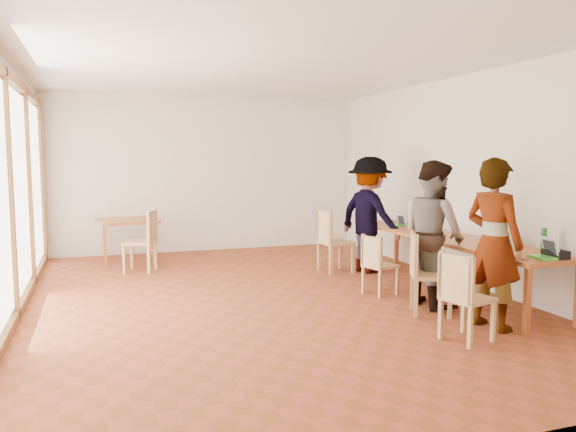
% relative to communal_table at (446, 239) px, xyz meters
% --- Properties ---
extents(ground, '(8.00, 8.00, 0.00)m').
position_rel_communal_table_xyz_m(ground, '(-2.50, 0.33, -0.70)').
color(ground, '#943E23').
rests_on(ground, ground).
extents(wall_back, '(6.00, 0.10, 3.00)m').
position_rel_communal_table_xyz_m(wall_back, '(-2.50, 4.33, 0.80)').
color(wall_back, beige).
rests_on(wall_back, ground).
extents(wall_front, '(6.00, 0.10, 3.00)m').
position_rel_communal_table_xyz_m(wall_front, '(-2.50, -3.67, 0.80)').
color(wall_front, beige).
rests_on(wall_front, ground).
extents(wall_right, '(0.10, 8.00, 3.00)m').
position_rel_communal_table_xyz_m(wall_right, '(0.50, 0.33, 0.80)').
color(wall_right, beige).
rests_on(wall_right, ground).
extents(window_wall, '(0.10, 8.00, 3.00)m').
position_rel_communal_table_xyz_m(window_wall, '(-5.46, 0.33, 0.80)').
color(window_wall, white).
rests_on(window_wall, ground).
extents(ceiling, '(6.00, 8.00, 0.04)m').
position_rel_communal_table_xyz_m(ceiling, '(-2.50, 0.33, 2.32)').
color(ceiling, white).
rests_on(ceiling, wall_back).
extents(communal_table, '(0.80, 4.00, 0.75)m').
position_rel_communal_table_xyz_m(communal_table, '(0.00, 0.00, 0.00)').
color(communal_table, '#A35224').
rests_on(communal_table, ground).
extents(side_table, '(0.90, 0.90, 0.75)m').
position_rel_communal_table_xyz_m(side_table, '(-4.04, 3.53, -0.03)').
color(side_table, '#A35224').
rests_on(side_table, ground).
extents(chair_near, '(0.52, 0.52, 0.48)m').
position_rel_communal_table_xyz_m(chair_near, '(-1.15, -1.94, -0.15)').
color(chair_near, tan).
rests_on(chair_near, ground).
extents(chair_mid, '(0.59, 0.59, 0.51)m').
position_rel_communal_table_xyz_m(chair_mid, '(-0.96, -0.93, -0.12)').
color(chair_mid, tan).
rests_on(chair_mid, ground).
extents(chair_far, '(0.46, 0.46, 0.43)m').
position_rel_communal_table_xyz_m(chair_far, '(-1.05, 0.05, -0.21)').
color(chair_far, tan).
rests_on(chair_far, ground).
extents(chair_empty, '(0.51, 0.51, 0.53)m').
position_rel_communal_table_xyz_m(chair_empty, '(-1.06, 1.58, -0.09)').
color(chair_empty, tan).
rests_on(chair_empty, ground).
extents(chair_spare, '(0.59, 0.59, 0.52)m').
position_rel_communal_table_xyz_m(chair_spare, '(-3.81, 2.60, -0.10)').
color(chair_spare, tan).
rests_on(chair_spare, ground).
extents(person_near, '(0.60, 0.76, 1.83)m').
position_rel_communal_table_xyz_m(person_near, '(-0.56, -1.65, 0.21)').
color(person_near, gray).
rests_on(person_near, ground).
extents(person_mid, '(0.70, 0.89, 1.79)m').
position_rel_communal_table_xyz_m(person_mid, '(-0.63, -0.63, 0.19)').
color(person_mid, gray).
rests_on(person_mid, ground).
extents(person_far, '(1.03, 1.34, 1.83)m').
position_rel_communal_table_xyz_m(person_far, '(-0.45, 1.42, 0.21)').
color(person_far, gray).
rests_on(person_far, ground).
extents(laptop_near, '(0.26, 0.29, 0.23)m').
position_rel_communal_table_xyz_m(laptop_near, '(0.01, -1.81, 0.11)').
color(laptop_near, '#47D13A').
rests_on(laptop_near, communal_table).
extents(laptop_mid, '(0.27, 0.28, 0.19)m').
position_rel_communal_table_xyz_m(laptop_mid, '(0.13, -0.95, 0.10)').
color(laptop_mid, '#47D13A').
rests_on(laptop_mid, communal_table).
extents(laptop_far, '(0.20, 0.23, 0.18)m').
position_rel_communal_table_xyz_m(laptop_far, '(-0.02, 1.23, 0.10)').
color(laptop_far, '#47D13A').
rests_on(laptop_far, communal_table).
extents(yellow_mug, '(0.18, 0.18, 0.11)m').
position_rel_communal_table_xyz_m(yellow_mug, '(0.12, -0.75, 0.10)').
color(yellow_mug, gold).
rests_on(yellow_mug, communal_table).
extents(green_bottle, '(0.07, 0.07, 0.28)m').
position_rel_communal_table_xyz_m(green_bottle, '(0.28, -1.47, 0.19)').
color(green_bottle, '#1D7C1E').
rests_on(green_bottle, communal_table).
extents(clear_glass, '(0.07, 0.07, 0.09)m').
position_rel_communal_table_xyz_m(clear_glass, '(0.22, -1.09, 0.09)').
color(clear_glass, silver).
rests_on(clear_glass, communal_table).
extents(condiment_cup, '(0.08, 0.08, 0.06)m').
position_rel_communal_table_xyz_m(condiment_cup, '(-0.32, -1.34, 0.08)').
color(condiment_cup, white).
rests_on(condiment_cup, communal_table).
extents(pink_phone, '(0.05, 0.10, 0.01)m').
position_rel_communal_table_xyz_m(pink_phone, '(-0.27, -1.78, 0.05)').
color(pink_phone, '#C72D4F').
rests_on(pink_phone, communal_table).
extents(black_pouch, '(0.16, 0.26, 0.09)m').
position_rel_communal_table_xyz_m(black_pouch, '(0.13, -1.81, 0.09)').
color(black_pouch, black).
rests_on(black_pouch, communal_table).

